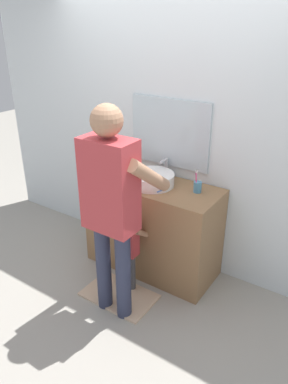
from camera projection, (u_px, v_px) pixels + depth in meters
name	position (u px, v px, depth m)	size (l,w,h in m)	color
ground_plane	(135.00, 281.00, 3.47)	(14.00, 14.00, 0.00)	#9E998E
back_wall	(172.00, 128.00, 3.36)	(4.40, 0.10, 2.70)	silver
vanity_cabinet	(153.00, 227.00, 3.50)	(1.25, 0.54, 0.90)	olive
sink_basin	(152.00, 179.00, 3.27)	(0.40, 0.40, 0.11)	white
faucet	(166.00, 168.00, 3.44)	(0.18, 0.14, 0.18)	#B7BABF
toothbrush_cup	(197.00, 186.00, 3.14)	(0.07, 0.07, 0.21)	#4C8EB2
soap_bottle	(125.00, 167.00, 3.50)	(0.06, 0.06, 0.17)	#B27FC6
bath_mat	(119.00, 295.00, 3.28)	(0.64, 0.40, 0.02)	#CCAD8E
child_toddler	(128.00, 242.00, 3.18)	(0.26, 0.26, 0.83)	#47474C
adult_parent	(112.00, 198.00, 2.70)	(0.54, 0.57, 1.75)	#2D334C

